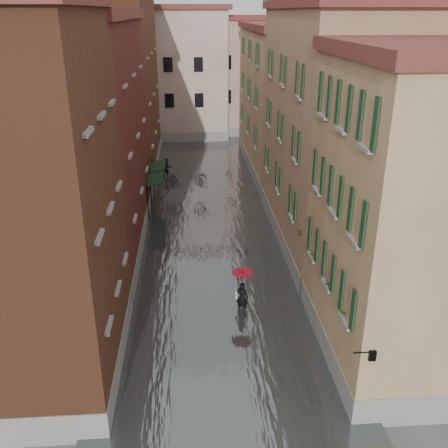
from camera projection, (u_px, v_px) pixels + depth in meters
name	position (u px, v px, depth m)	size (l,w,h in m)	color
ground	(220.00, 329.00, 21.94)	(120.00, 120.00, 0.00)	#4F4E51
floodwater	(208.00, 215.00, 33.82)	(10.00, 60.00, 0.20)	#4D5355
building_left_near	(20.00, 213.00, 17.09)	(6.00, 8.00, 13.00)	brown
building_left_mid	(82.00, 142.00, 27.28)	(6.00, 14.00, 12.50)	maroon
building_left_far	(116.00, 89.00, 40.74)	(6.00, 16.00, 14.00)	brown
building_right_near	(414.00, 221.00, 18.30)	(6.00, 8.00, 11.50)	#916F4B
building_right_mid	(334.00, 134.00, 28.10)	(6.00, 14.00, 13.00)	tan
building_right_far	(284.00, 103.00, 42.15)	(6.00, 16.00, 11.50)	#916F4B
building_end_cream	(170.00, 75.00, 54.04)	(12.00, 9.00, 13.00)	beige
building_end_pink	(250.00, 77.00, 56.66)	(10.00, 9.00, 12.00)	#CC9B8F
awning_near	(155.00, 180.00, 33.39)	(1.09, 2.89, 2.80)	black
awning_far	(157.00, 167.00, 36.10)	(1.09, 2.74, 2.80)	black
wall_lantern	(371.00, 354.00, 15.54)	(0.71, 0.22, 0.35)	black
window_planters	(323.00, 263.00, 20.11)	(0.59, 7.71, 0.84)	brown
pedestrian_main	(242.00, 287.00, 22.66)	(1.02, 1.02, 2.06)	black
pedestrian_far	(167.00, 168.00, 41.45)	(0.83, 0.65, 1.71)	black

